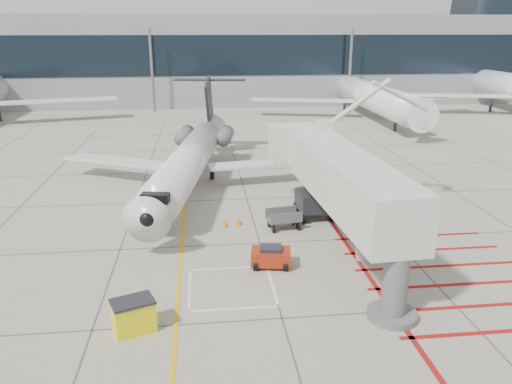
{
  "coord_description": "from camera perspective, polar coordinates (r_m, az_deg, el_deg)",
  "views": [
    {
      "loc": [
        -3.23,
        -22.53,
        11.94
      ],
      "look_at": [
        0.0,
        6.0,
        2.5
      ],
      "focal_mm": 35.0,
      "sensor_mm": 36.0,
      "label": 1
    }
  ],
  "objects": [
    {
      "name": "regional_jet",
      "position": [
        36.24,
        -8.39,
        4.92
      ],
      "size": [
        27.04,
        31.89,
        7.48
      ],
      "primitive_type": null,
      "rotation": [
        0.0,
        0.0,
        -0.17
      ],
      "color": "silver",
      "rests_on": "ground_plane"
    },
    {
      "name": "cone_nose",
      "position": [
        31.82,
        -1.95,
        -3.34
      ],
      "size": [
        0.38,
        0.38,
        0.53
      ],
      "primitive_type": "cone",
      "color": "orange",
      "rests_on": "ground_plane"
    },
    {
      "name": "spill_bin",
      "position": [
        21.71,
        -13.82,
        -13.53
      ],
      "size": [
        1.93,
        1.61,
        1.42
      ],
      "primitive_type": null,
      "rotation": [
        0.0,
        0.0,
        0.37
      ],
      "color": "yellow",
      "rests_on": "ground_plane"
    },
    {
      "name": "pushback_tug",
      "position": [
        26.34,
        1.71,
        -7.31
      ],
      "size": [
        2.22,
        1.58,
        1.2
      ],
      "primitive_type": null,
      "rotation": [
        0.0,
        0.0,
        -0.16
      ],
      "color": "maroon",
      "rests_on": "ground_plane"
    },
    {
      "name": "terminal_building",
      "position": [
        93.6,
        1.74,
        15.16
      ],
      "size": [
        180.0,
        28.0,
        14.0
      ],
      "primitive_type": "cube",
      "color": "gray",
      "rests_on": "ground_plane"
    },
    {
      "name": "terminal_glass_band",
      "position": [
        79.68,
        3.22,
        15.34
      ],
      "size": [
        180.0,
        0.1,
        6.0
      ],
      "primitive_type": "cube",
      "color": "black",
      "rests_on": "ground_plane"
    },
    {
      "name": "ground_power_unit",
      "position": [
        28.03,
        13.73,
        -5.56
      ],
      "size": [
        2.51,
        1.8,
        1.79
      ],
      "primitive_type": null,
      "rotation": [
        0.0,
        0.0,
        -0.23
      ],
      "color": "beige",
      "rests_on": "ground_plane"
    },
    {
      "name": "jet_bridge",
      "position": [
        26.89,
        10.37,
        0.11
      ],
      "size": [
        9.83,
        19.1,
        7.46
      ],
      "primitive_type": null,
      "rotation": [
        0.0,
        0.0,
        0.05
      ],
      "color": "silver",
      "rests_on": "ground_plane"
    },
    {
      "name": "ground_plane",
      "position": [
        25.7,
        1.52,
        -9.49
      ],
      "size": [
        260.0,
        260.0,
        0.0
      ],
      "primitive_type": "plane",
      "color": "#9C9986",
      "rests_on": "ground"
    },
    {
      "name": "baggage_cart",
      "position": [
        31.17,
        3.18,
        -3.08
      ],
      "size": [
        2.21,
        1.57,
        1.29
      ],
      "primitive_type": null,
      "rotation": [
        0.0,
        0.0,
        0.15
      ],
      "color": "#4F5054",
      "rests_on": "ground_plane"
    },
    {
      "name": "bg_aircraft_c",
      "position": [
        72.75,
        12.75,
        12.62
      ],
      "size": [
        32.5,
        36.11,
        10.83
      ],
      "primitive_type": null,
      "color": "silver",
      "rests_on": "ground_plane"
    },
    {
      "name": "cone_side",
      "position": [
        31.53,
        -3.54,
        -3.57
      ],
      "size": [
        0.38,
        0.38,
        0.52
      ],
      "primitive_type": "cone",
      "color": "orange",
      "rests_on": "ground_plane"
    }
  ]
}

